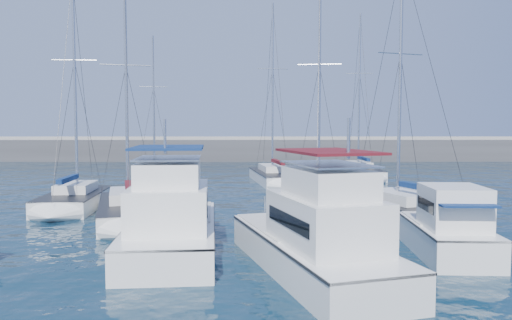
{
  "coord_description": "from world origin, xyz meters",
  "views": [
    {
      "loc": [
        -1.85,
        -20.05,
        5.09
      ],
      "look_at": [
        -1.67,
        9.78,
        3.0
      ],
      "focal_mm": 35.0,
      "sensor_mm": 36.0,
      "label": 1
    }
  ],
  "objects_px": {
    "motor_yacht_stbd_inner": "(316,242)",
    "sailboat_back_c": "(360,172)",
    "sailboat_mid_a": "(75,200)",
    "sailboat_back_b": "(274,177)",
    "sailboat_mid_b": "(129,210)",
    "sailboat_mid_c": "(318,202)",
    "motor_yacht_port_inner": "(171,225)",
    "motor_yacht_stbd_outer": "(449,232)",
    "sailboat_mid_d": "(406,212)",
    "sailboat_back_a": "(155,172)"
  },
  "relations": [
    {
      "from": "sailboat_back_b",
      "to": "sailboat_back_c",
      "type": "distance_m",
      "value": 9.44
    },
    {
      "from": "sailboat_mid_b",
      "to": "sailboat_back_c",
      "type": "relative_size",
      "value": 0.82
    },
    {
      "from": "motor_yacht_port_inner",
      "to": "motor_yacht_stbd_outer",
      "type": "relative_size",
      "value": 1.72
    },
    {
      "from": "motor_yacht_stbd_inner",
      "to": "sailboat_back_a",
      "type": "bearing_deg",
      "value": 93.99
    },
    {
      "from": "sailboat_back_b",
      "to": "motor_yacht_stbd_outer",
      "type": "bearing_deg",
      "value": -85.45
    },
    {
      "from": "sailboat_mid_d",
      "to": "sailboat_mid_a",
      "type": "bearing_deg",
      "value": 148.12
    },
    {
      "from": "motor_yacht_stbd_outer",
      "to": "sailboat_back_b",
      "type": "relative_size",
      "value": 0.35
    },
    {
      "from": "sailboat_back_a",
      "to": "sailboat_back_c",
      "type": "bearing_deg",
      "value": -12.77
    },
    {
      "from": "sailboat_back_a",
      "to": "sailboat_mid_b",
      "type": "bearing_deg",
      "value": -95.25
    },
    {
      "from": "motor_yacht_stbd_inner",
      "to": "sailboat_mid_d",
      "type": "height_order",
      "value": "sailboat_mid_d"
    },
    {
      "from": "motor_yacht_stbd_inner",
      "to": "sailboat_mid_c",
      "type": "relative_size",
      "value": 0.73
    },
    {
      "from": "sailboat_mid_c",
      "to": "sailboat_mid_d",
      "type": "relative_size",
      "value": 0.98
    },
    {
      "from": "sailboat_mid_b",
      "to": "motor_yacht_stbd_inner",
      "type": "bearing_deg",
      "value": -63.54
    },
    {
      "from": "sailboat_mid_a",
      "to": "sailboat_back_b",
      "type": "relative_size",
      "value": 0.89
    },
    {
      "from": "sailboat_back_b",
      "to": "sailboat_mid_d",
      "type": "bearing_deg",
      "value": -79.16
    },
    {
      "from": "motor_yacht_stbd_inner",
      "to": "sailboat_back_c",
      "type": "relative_size",
      "value": 0.62
    },
    {
      "from": "sailboat_mid_c",
      "to": "motor_yacht_port_inner",
      "type": "bearing_deg",
      "value": -117.18
    },
    {
      "from": "sailboat_mid_b",
      "to": "sailboat_mid_d",
      "type": "xyz_separation_m",
      "value": [
        14.84,
        -0.56,
        0.01
      ]
    },
    {
      "from": "motor_yacht_stbd_outer",
      "to": "sailboat_mid_c",
      "type": "bearing_deg",
      "value": 112.71
    },
    {
      "from": "motor_yacht_stbd_inner",
      "to": "sailboat_mid_b",
      "type": "distance_m",
      "value": 13.38
    },
    {
      "from": "motor_yacht_stbd_outer",
      "to": "sailboat_mid_d",
      "type": "xyz_separation_m",
      "value": [
        0.53,
        7.07,
        -0.43
      ]
    },
    {
      "from": "sailboat_mid_b",
      "to": "sailboat_mid_c",
      "type": "relative_size",
      "value": 0.96
    },
    {
      "from": "motor_yacht_stbd_inner",
      "to": "sailboat_mid_a",
      "type": "height_order",
      "value": "sailboat_mid_a"
    },
    {
      "from": "motor_yacht_stbd_inner",
      "to": "sailboat_back_c",
      "type": "xyz_separation_m",
      "value": [
        8.26,
        31.53,
        -0.6
      ]
    },
    {
      "from": "sailboat_back_a",
      "to": "sailboat_back_c",
      "type": "distance_m",
      "value": 19.93
    },
    {
      "from": "sailboat_back_a",
      "to": "sailboat_mid_d",
      "type": "bearing_deg",
      "value": -64.08
    },
    {
      "from": "sailboat_mid_a",
      "to": "sailboat_back_c",
      "type": "xyz_separation_m",
      "value": [
        21.33,
        17.88,
        0.01
      ]
    },
    {
      "from": "sailboat_mid_a",
      "to": "sailboat_back_a",
      "type": "relative_size",
      "value": 1.03
    },
    {
      "from": "motor_yacht_port_inner",
      "to": "sailboat_mid_c",
      "type": "relative_size",
      "value": 0.7
    },
    {
      "from": "sailboat_back_a",
      "to": "sailboat_mid_c",
      "type": "bearing_deg",
      "value": -67.04
    },
    {
      "from": "motor_yacht_stbd_outer",
      "to": "sailboat_mid_c",
      "type": "relative_size",
      "value": 0.41
    },
    {
      "from": "motor_yacht_stbd_outer",
      "to": "sailboat_mid_b",
      "type": "distance_m",
      "value": 16.22
    },
    {
      "from": "motor_yacht_stbd_outer",
      "to": "sailboat_mid_d",
      "type": "bearing_deg",
      "value": 88.88
    },
    {
      "from": "sailboat_mid_a",
      "to": "sailboat_back_c",
      "type": "bearing_deg",
      "value": 35.63
    },
    {
      "from": "motor_yacht_stbd_inner",
      "to": "sailboat_back_a",
      "type": "distance_m",
      "value": 33.65
    },
    {
      "from": "sailboat_back_c",
      "to": "motor_yacht_port_inner",
      "type": "bearing_deg",
      "value": -116.11
    },
    {
      "from": "motor_yacht_port_inner",
      "to": "sailboat_back_c",
      "type": "height_order",
      "value": "sailboat_back_c"
    },
    {
      "from": "motor_yacht_port_inner",
      "to": "sailboat_back_c",
      "type": "relative_size",
      "value": 0.6
    },
    {
      "from": "motor_yacht_port_inner",
      "to": "motor_yacht_stbd_inner",
      "type": "relative_size",
      "value": 0.96
    },
    {
      "from": "sailboat_mid_a",
      "to": "motor_yacht_port_inner",
      "type": "bearing_deg",
      "value": -58.66
    },
    {
      "from": "motor_yacht_stbd_outer",
      "to": "sailboat_mid_b",
      "type": "relative_size",
      "value": 0.42
    },
    {
      "from": "sailboat_mid_c",
      "to": "sailboat_back_a",
      "type": "height_order",
      "value": "sailboat_back_a"
    },
    {
      "from": "motor_yacht_port_inner",
      "to": "sailboat_back_c",
      "type": "xyz_separation_m",
      "value": [
        13.65,
        28.57,
        -0.6
      ]
    },
    {
      "from": "sailboat_mid_a",
      "to": "sailboat_mid_c",
      "type": "relative_size",
      "value": 1.04
    },
    {
      "from": "sailboat_mid_a",
      "to": "sailboat_mid_b",
      "type": "distance_m",
      "value": 5.58
    },
    {
      "from": "motor_yacht_stbd_outer",
      "to": "sailboat_mid_c",
      "type": "height_order",
      "value": "sailboat_mid_c"
    },
    {
      "from": "sailboat_mid_a",
      "to": "sailboat_back_b",
      "type": "distance_m",
      "value": 18.83
    },
    {
      "from": "sailboat_mid_a",
      "to": "motor_yacht_stbd_outer",
      "type": "bearing_deg",
      "value": -35.65
    },
    {
      "from": "sailboat_mid_d",
      "to": "sailboat_back_a",
      "type": "height_order",
      "value": "sailboat_mid_d"
    },
    {
      "from": "sailboat_mid_d",
      "to": "sailboat_mid_b",
      "type": "bearing_deg",
      "value": 158.41
    }
  ]
}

